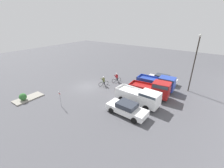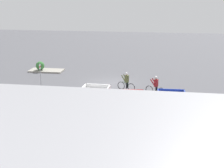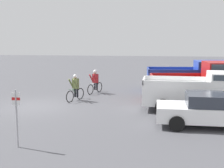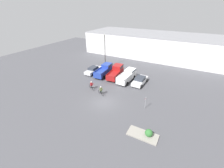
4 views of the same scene
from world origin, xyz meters
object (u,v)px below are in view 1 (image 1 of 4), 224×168
at_px(pickup_truck_2, 140,97).
at_px(lamppost, 195,60).
at_px(sedan_0, 162,79).
at_px(fire_lane_sign, 60,97).
at_px(cyclist_0, 104,81).
at_px(pickup_truck_0, 158,82).
at_px(shrub, 23,97).
at_px(sedan_1, 127,108).
at_px(pickup_truck_1, 153,89).
at_px(cyclist_1, 117,77).

relative_size(pickup_truck_2, lamppost, 0.70).
distance_m(sedan_0, fire_lane_sign, 16.33).
bearing_deg(cyclist_0, pickup_truck_0, 116.81).
xyz_separation_m(fire_lane_sign, shrub, (2.05, -5.13, -0.66)).
bearing_deg(sedan_0, sedan_1, -0.63).
relative_size(pickup_truck_1, shrub, 6.01).
distance_m(sedan_1, cyclist_1, 9.51).
xyz_separation_m(cyclist_1, shrub, (12.53, -6.21, -0.20)).
relative_size(sedan_0, pickup_truck_0, 0.85).
height_order(pickup_truck_0, fire_lane_sign, pickup_truck_0).
distance_m(pickup_truck_0, pickup_truck_1, 2.78).
bearing_deg(cyclist_1, cyclist_0, -17.33).
distance_m(cyclist_0, lamppost, 13.46).
height_order(pickup_truck_2, cyclist_0, pickup_truck_2).
distance_m(pickup_truck_1, fire_lane_sign, 12.08).
bearing_deg(cyclist_1, pickup_truck_2, 55.76).
height_order(sedan_0, pickup_truck_2, pickup_truck_2).
relative_size(pickup_truck_0, lamppost, 0.69).
xyz_separation_m(sedan_1, shrub, (5.37, -12.46, -0.12)).
bearing_deg(shrub, fire_lane_sign, 111.73).
bearing_deg(pickup_truck_2, shrub, -57.17).
bearing_deg(pickup_truck_0, cyclist_1, -79.41).
bearing_deg(sedan_0, cyclist_1, -57.64).
bearing_deg(fire_lane_sign, cyclist_1, 174.16).
relative_size(sedan_0, cyclist_0, 2.92).
bearing_deg(lamppost, pickup_truck_0, -61.69).
distance_m(pickup_truck_1, cyclist_0, 7.88).
relative_size(sedan_1, lamppost, 0.58).
bearing_deg(sedan_0, pickup_truck_2, 0.41).
xyz_separation_m(pickup_truck_2, cyclist_1, (-4.38, -6.43, -0.27)).
bearing_deg(sedan_1, shrub, -66.67).
xyz_separation_m(sedan_0, cyclist_1, (4.04, -6.37, 0.11)).
bearing_deg(shrub, cyclist_0, 151.55).
bearing_deg(cyclist_1, sedan_0, 122.36).
xyz_separation_m(sedan_0, cyclist_0, (6.58, -7.17, 0.08)).
relative_size(sedan_0, cyclist_1, 2.88).
bearing_deg(lamppost, pickup_truck_2, -28.57).
relative_size(sedan_0, lamppost, 0.59).
relative_size(cyclist_1, lamppost, 0.20).
distance_m(lamppost, shrub, 23.53).
xyz_separation_m(pickup_truck_2, fire_lane_sign, (6.11, -7.51, 0.19)).
bearing_deg(fire_lane_sign, shrub, -68.27).
relative_size(pickup_truck_0, pickup_truck_2, 0.99).
bearing_deg(sedan_1, pickup_truck_0, 176.73).
height_order(pickup_truck_0, lamppost, lamppost).
relative_size(fire_lane_sign, shrub, 2.27).
relative_size(pickup_truck_0, cyclist_1, 3.38).
height_order(lamppost, shrub, lamppost).
relative_size(pickup_truck_1, fire_lane_sign, 2.65).
distance_m(pickup_truck_2, fire_lane_sign, 9.68).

